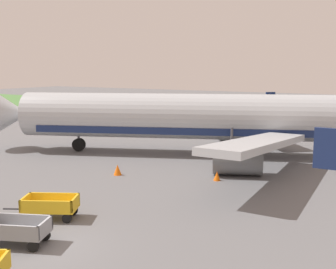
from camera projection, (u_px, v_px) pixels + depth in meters
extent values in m
plane|color=slate|center=(40.00, 246.00, 17.44)|extent=(220.00, 220.00, 0.00)
cube|color=#518442|center=(320.00, 119.00, 60.69)|extent=(220.00, 28.00, 0.06)
cylinder|color=#B2B7BC|center=(201.00, 117.00, 35.44)|extent=(29.08, 15.06, 3.70)
cube|color=navy|center=(201.00, 129.00, 35.59)|extent=(26.24, 13.73, 0.56)
cone|color=#B2B7BC|center=(12.00, 113.00, 37.79)|extent=(4.36, 4.58, 3.63)
cube|color=#B2B7BC|center=(259.00, 143.00, 26.78)|extent=(2.80, 13.04, 1.35)
cube|color=navy|center=(326.00, 149.00, 19.91)|extent=(1.10, 0.22, 1.90)
cylinder|color=slate|center=(238.00, 159.00, 28.69)|extent=(3.76, 3.18, 2.10)
cube|color=#B2B7BC|center=(249.00, 115.00, 43.12)|extent=(11.01, 11.05, 1.35)
cube|color=navy|center=(270.00, 100.00, 48.95)|extent=(0.92, 0.92, 1.90)
cylinder|color=slate|center=(236.00, 130.00, 41.97)|extent=(3.76, 3.18, 2.10)
cylinder|color=#4C4C51|center=(78.00, 133.00, 37.17)|extent=(0.20, 0.20, 2.04)
cylinder|color=black|center=(79.00, 145.00, 37.33)|extent=(1.19, 0.84, 1.10)
cylinder|color=#4C4C51|center=(232.00, 141.00, 33.17)|extent=(0.20, 0.20, 2.04)
cylinder|color=black|center=(231.00, 154.00, 33.33)|extent=(1.19, 0.84, 1.10)
cylinder|color=#4C4C51|center=(232.00, 132.00, 37.47)|extent=(0.20, 0.20, 2.04)
cylinder|color=black|center=(231.00, 144.00, 37.63)|extent=(1.19, 0.84, 1.10)
cube|color=gold|center=(2.00, 266.00, 13.98)|extent=(0.85, 1.23, 0.55)
cube|color=gray|center=(17.00, 233.00, 17.54)|extent=(2.85, 2.27, 0.08)
cube|color=gray|center=(9.00, 232.00, 16.86)|extent=(2.34, 1.08, 0.55)
cube|color=gray|center=(24.00, 220.00, 18.13)|extent=(2.34, 1.08, 0.55)
cube|color=gray|center=(45.00, 227.00, 17.33)|extent=(0.64, 1.33, 0.55)
cylinder|color=black|center=(3.00, 233.00, 18.26)|extent=(0.47, 0.32, 0.44)
cylinder|color=black|center=(33.00, 246.00, 16.91)|extent=(0.47, 0.32, 0.44)
cylinder|color=black|center=(45.00, 235.00, 18.00)|extent=(0.47, 0.32, 0.44)
cube|color=gold|center=(50.00, 209.00, 20.61)|extent=(2.86, 2.42, 0.08)
cube|color=gold|center=(46.00, 207.00, 19.92)|extent=(2.25, 1.27, 0.55)
cube|color=gold|center=(54.00, 198.00, 21.20)|extent=(2.25, 1.27, 0.55)
cube|color=gold|center=(25.00, 202.00, 20.62)|extent=(0.75, 1.28, 0.55)
cube|color=gold|center=(75.00, 203.00, 20.50)|extent=(0.75, 1.28, 0.55)
cylinder|color=#2D2D33|center=(13.00, 209.00, 20.70)|extent=(0.92, 0.54, 0.08)
cylinder|color=black|center=(27.00, 218.00, 20.14)|extent=(0.46, 0.35, 0.44)
cylinder|color=black|center=(35.00, 210.00, 21.25)|extent=(0.46, 0.35, 0.44)
cylinder|color=black|center=(67.00, 218.00, 20.05)|extent=(0.46, 0.35, 0.44)
cylinder|color=black|center=(73.00, 210.00, 21.15)|extent=(0.46, 0.35, 0.44)
cone|color=orange|center=(118.00, 170.00, 28.99)|extent=(0.54, 0.54, 0.71)
cone|color=orange|center=(217.00, 176.00, 27.57)|extent=(0.45, 0.45, 0.59)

